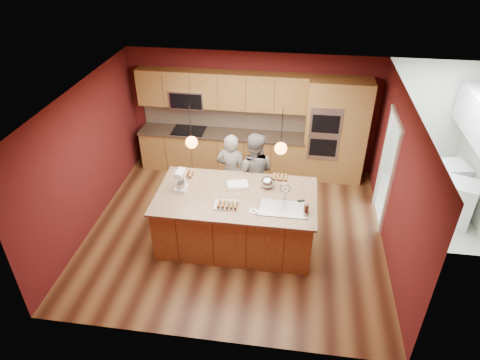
% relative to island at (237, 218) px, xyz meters
% --- Properties ---
extents(floor, '(5.50, 5.50, 0.00)m').
position_rel_island_xyz_m(floor, '(-0.07, 0.31, -0.52)').
color(floor, '#412114').
rests_on(floor, ground).
extents(ceiling, '(5.50, 5.50, 0.00)m').
position_rel_island_xyz_m(ceiling, '(-0.07, 0.31, 2.18)').
color(ceiling, silver).
rests_on(ceiling, ground).
extents(wall_back, '(5.50, 0.00, 5.50)m').
position_rel_island_xyz_m(wall_back, '(-0.07, 2.81, 0.83)').
color(wall_back, '#531516').
rests_on(wall_back, ground).
extents(wall_front, '(5.50, 0.00, 5.50)m').
position_rel_island_xyz_m(wall_front, '(-0.07, -2.19, 0.83)').
color(wall_front, '#531516').
rests_on(wall_front, ground).
extents(wall_left, '(0.00, 5.00, 5.00)m').
position_rel_island_xyz_m(wall_left, '(-2.82, 0.31, 0.83)').
color(wall_left, '#531516').
rests_on(wall_left, ground).
extents(wall_right, '(0.00, 5.00, 5.00)m').
position_rel_island_xyz_m(wall_right, '(2.68, 0.31, 0.83)').
color(wall_right, '#531516').
rests_on(wall_right, ground).
extents(cabinet_run, '(3.74, 0.64, 2.30)m').
position_rel_island_xyz_m(cabinet_run, '(-0.75, 2.55, 0.46)').
color(cabinet_run, brown).
rests_on(cabinet_run, floor).
extents(oven_column, '(1.30, 0.62, 2.30)m').
position_rel_island_xyz_m(oven_column, '(1.77, 2.50, 0.63)').
color(oven_column, brown).
rests_on(oven_column, floor).
extents(doorway_trim, '(0.08, 1.11, 2.20)m').
position_rel_island_xyz_m(doorway_trim, '(2.66, 1.11, 0.53)').
color(doorway_trim, white).
rests_on(doorway_trim, wall_right).
extents(pendant_left, '(0.20, 0.20, 0.80)m').
position_rel_island_xyz_m(pendant_left, '(-0.74, 0.00, 1.48)').
color(pendant_left, black).
rests_on(pendant_left, ceiling).
extents(pendant_right, '(0.20, 0.20, 0.80)m').
position_rel_island_xyz_m(pendant_right, '(0.71, 0.00, 1.48)').
color(pendant_right, black).
rests_on(pendant_right, ceiling).
extents(island, '(2.78, 1.55, 1.40)m').
position_rel_island_xyz_m(island, '(0.00, 0.00, 0.00)').
color(island, brown).
rests_on(island, floor).
extents(person_left, '(0.65, 0.47, 1.66)m').
position_rel_island_xyz_m(person_left, '(-0.26, 1.03, 0.31)').
color(person_left, black).
rests_on(person_left, floor).
extents(person_right, '(0.87, 0.70, 1.70)m').
position_rel_island_xyz_m(person_right, '(0.17, 1.03, 0.33)').
color(person_right, gray).
rests_on(person_right, floor).
extents(stand_mixer, '(0.22, 0.29, 0.38)m').
position_rel_island_xyz_m(stand_mixer, '(-0.99, 0.05, 0.66)').
color(stand_mixer, white).
rests_on(stand_mixer, island).
extents(sheet_cake, '(0.48, 0.41, 0.05)m').
position_rel_island_xyz_m(sheet_cake, '(-0.03, 0.30, 0.52)').
color(sheet_cake, silver).
rests_on(sheet_cake, island).
extents(cooling_rack, '(0.43, 0.32, 0.02)m').
position_rel_island_xyz_m(cooling_rack, '(-0.13, -0.31, 0.51)').
color(cooling_rack, silver).
rests_on(cooling_rack, island).
extents(mixing_bowl, '(0.25, 0.25, 0.21)m').
position_rel_island_xyz_m(mixing_bowl, '(0.50, 0.33, 0.60)').
color(mixing_bowl, '#ACAFB3').
rests_on(mixing_bowl, island).
extents(plate, '(0.16, 0.16, 0.01)m').
position_rel_island_xyz_m(plate, '(0.34, -0.42, 0.51)').
color(plate, white).
rests_on(plate, island).
extents(tumbler, '(0.08, 0.08, 0.16)m').
position_rel_island_xyz_m(tumbler, '(1.19, -0.31, 0.58)').
color(tumbler, '#381D10').
rests_on(tumbler, island).
extents(phone, '(0.15, 0.11, 0.01)m').
position_rel_island_xyz_m(phone, '(1.11, -0.02, 0.51)').
color(phone, black).
rests_on(phone, island).
extents(cupcakes_left, '(0.17, 0.25, 0.08)m').
position_rel_island_xyz_m(cupcakes_left, '(-0.98, 0.52, 0.54)').
color(cupcakes_left, gold).
rests_on(cupcakes_left, island).
extents(cupcakes_rack, '(0.36, 0.22, 0.06)m').
position_rel_island_xyz_m(cupcakes_rack, '(-0.10, -0.35, 0.55)').
color(cupcakes_rack, gold).
rests_on(cupcakes_rack, island).
extents(cupcakes_right, '(0.28, 0.21, 0.06)m').
position_rel_island_xyz_m(cupcakes_right, '(0.70, 0.65, 0.53)').
color(cupcakes_right, gold).
rests_on(cupcakes_right, island).
extents(washer, '(0.71, 0.72, 0.90)m').
position_rel_island_xyz_m(washer, '(4.09, 1.17, -0.07)').
color(washer, white).
rests_on(washer, floor).
extents(dryer, '(0.66, 0.67, 0.89)m').
position_rel_island_xyz_m(dryer, '(4.12, 1.88, -0.08)').
color(dryer, white).
rests_on(dryer, floor).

